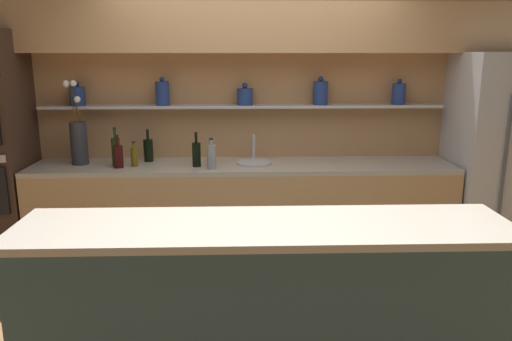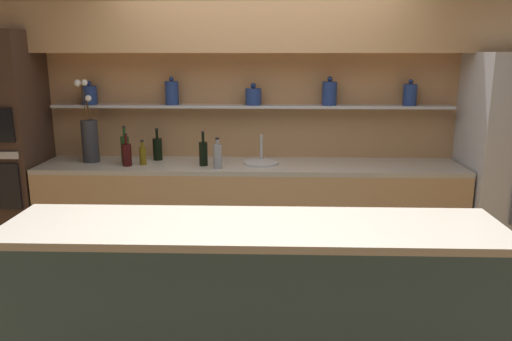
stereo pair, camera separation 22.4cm
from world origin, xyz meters
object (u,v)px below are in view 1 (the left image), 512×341
object	(u,v)px
refrigerator	(499,160)
bottle_wine_1	(116,151)
sink_fixture	(254,161)
bottle_wine_0	(196,154)
flower_vase	(79,140)
bottle_spirit_5	(211,156)
bottle_wine_3	(148,150)
bottle_wine_4	(118,156)
bottle_oil_2	(134,157)

from	to	relation	value
refrigerator	bottle_wine_1	world-z (taller)	refrigerator
refrigerator	sink_fixture	distance (m)	2.19
sink_fixture	bottle_wine_0	size ratio (longest dim) A/B	1.03
flower_vase	bottle_spirit_5	distance (m)	1.20
bottle_wine_3	bottle_wine_4	bearing A→B (deg)	-130.28
bottle_wine_1	bottle_spirit_5	world-z (taller)	bottle_wine_1
bottle_wine_1	bottle_wine_4	bearing A→B (deg)	-66.78
bottle_oil_2	flower_vase	bearing A→B (deg)	168.25
refrigerator	flower_vase	distance (m)	3.74
sink_fixture	refrigerator	bearing A→B (deg)	-1.27
bottle_wine_0	bottle_spirit_5	world-z (taller)	bottle_wine_0
bottle_wine_4	bottle_spirit_5	size ratio (longest dim) A/B	1.08
sink_fixture	bottle_spirit_5	world-z (taller)	bottle_spirit_5
flower_vase	bottle_wine_4	xyz separation A→B (m)	(0.37, -0.15, -0.12)
sink_fixture	bottle_wine_4	bearing A→B (deg)	-174.13
flower_vase	bottle_wine_3	world-z (taller)	flower_vase
bottle_spirit_5	bottle_wine_4	bearing A→B (deg)	174.81
refrigerator	bottle_wine_4	world-z (taller)	refrigerator
flower_vase	refrigerator	bearing A→B (deg)	-1.24
flower_vase	bottle_wine_1	size ratio (longest dim) A/B	2.20
sink_fixture	flower_vase	bearing A→B (deg)	178.80
refrigerator	bottle_wine_0	bearing A→B (deg)	-179.08
bottle_wine_1	sink_fixture	bearing A→B (deg)	1.28
bottle_oil_2	bottle_wine_3	distance (m)	0.22
bottle_wine_0	bottle_oil_2	size ratio (longest dim) A/B	1.37
bottle_wine_4	bottle_oil_2	bearing A→B (deg)	20.88
flower_vase	bottle_wine_4	distance (m)	0.42
refrigerator	bottle_wine_3	size ratio (longest dim) A/B	6.43
sink_fixture	bottle_wine_0	xyz separation A→B (m)	(-0.50, -0.09, 0.09)
bottle_wine_1	bottle_spirit_5	bearing A→B (deg)	-11.14
sink_fixture	bottle_wine_3	world-z (taller)	bottle_wine_3
bottle_wine_0	flower_vase	bearing A→B (deg)	173.17
bottle_wine_0	bottle_wine_1	bearing A→B (deg)	174.74
flower_vase	bottle_wine_3	size ratio (longest dim) A/B	2.52
bottle_wine_1	bottle_wine_3	world-z (taller)	bottle_wine_1
flower_vase	sink_fixture	distance (m)	1.55
flower_vase	bottle_wine_0	bearing A→B (deg)	-6.83
refrigerator	bottle_oil_2	bearing A→B (deg)	-179.59
refrigerator	bottle_wine_1	xyz separation A→B (m)	(-3.40, 0.02, 0.10)
bottle_wine_0	bottle_spirit_5	bearing A→B (deg)	-36.72
flower_vase	bottle_spirit_5	size ratio (longest dim) A/B	2.78
flower_vase	sink_fixture	world-z (taller)	flower_vase
bottle_wine_0	bottle_wine_3	distance (m)	0.50
bottle_oil_2	sink_fixture	bearing A→B (deg)	3.94
flower_vase	bottle_wine_1	xyz separation A→B (m)	(0.33, -0.06, -0.09)
refrigerator	flower_vase	size ratio (longest dim) A/B	2.56
bottle_spirit_5	bottle_wine_1	bearing A→B (deg)	168.86
bottle_wine_1	bottle_oil_2	bearing A→B (deg)	-14.96
refrigerator	sink_fixture	world-z (taller)	refrigerator
sink_fixture	bottle_wine_4	xyz separation A→B (m)	(-1.17, -0.12, 0.08)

